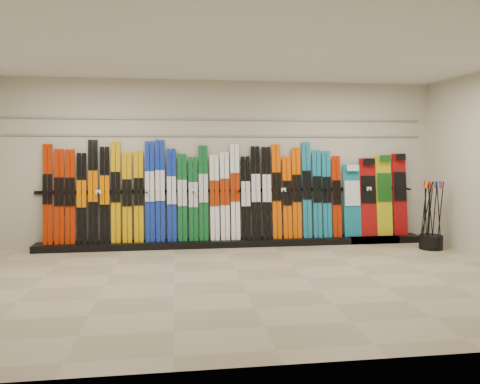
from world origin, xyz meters
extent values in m
plane|color=tan|center=(0.00, 0.00, 0.00)|extent=(8.00, 8.00, 0.00)
plane|color=beige|center=(0.00, 2.50, 1.50)|extent=(8.00, 0.00, 8.00)
plane|color=silver|center=(0.00, 0.00, 3.00)|extent=(8.00, 8.00, 0.00)
cube|color=black|center=(0.22, 2.28, 0.06)|extent=(8.00, 0.40, 0.12)
cube|color=#B32102|center=(-3.04, 2.34, 0.98)|extent=(0.17, 0.24, 1.73)
cube|color=#B32102|center=(-2.85, 2.34, 0.94)|extent=(0.17, 0.23, 1.64)
cube|color=#B32102|center=(-2.67, 2.34, 0.94)|extent=(0.17, 0.23, 1.64)
cube|color=black|center=(-2.48, 2.33, 0.91)|extent=(0.17, 0.22, 1.57)
cube|color=black|center=(-2.29, 2.35, 1.02)|extent=(0.17, 0.25, 1.81)
cube|color=black|center=(-2.09, 2.34, 0.96)|extent=(0.17, 0.24, 1.68)
cube|color=#DD9905|center=(-1.90, 2.35, 1.01)|extent=(0.17, 0.25, 1.77)
cube|color=#DD9905|center=(-1.70, 2.33, 0.91)|extent=(0.17, 0.23, 1.59)
cube|color=#DD9905|center=(-1.50, 2.34, 0.93)|extent=(0.17, 0.23, 1.62)
cube|color=#122BA1|center=(-1.31, 2.35, 1.01)|extent=(0.17, 0.25, 1.78)
cube|color=#122BA1|center=(-1.13, 2.35, 1.02)|extent=(0.17, 0.25, 1.81)
cube|color=#122BA1|center=(-0.93, 2.34, 0.94)|extent=(0.17, 0.23, 1.65)
cube|color=#0F5D26|center=(-0.74, 2.33, 0.90)|extent=(0.17, 0.22, 1.56)
cube|color=#0F5D26|center=(-0.54, 2.33, 0.87)|extent=(0.17, 0.21, 1.50)
cube|color=#0F5D26|center=(-0.36, 2.34, 0.97)|extent=(0.17, 0.24, 1.71)
cube|color=white|center=(-0.16, 2.33, 0.89)|extent=(0.17, 0.22, 1.54)
cube|color=white|center=(0.03, 2.33, 0.91)|extent=(0.17, 0.22, 1.58)
cube|color=white|center=(0.22, 2.34, 0.98)|extent=(0.17, 0.24, 1.73)
cube|color=black|center=(0.41, 2.33, 0.87)|extent=(0.17, 0.21, 1.51)
cube|color=black|center=(0.60, 2.34, 0.97)|extent=(0.17, 0.24, 1.69)
cube|color=black|center=(0.81, 2.34, 0.96)|extent=(0.17, 0.24, 1.68)
cube|color=#EF5400|center=(0.99, 2.34, 0.99)|extent=(0.17, 0.24, 1.73)
cube|color=#EF5400|center=(1.19, 2.33, 0.88)|extent=(0.17, 0.22, 1.51)
cube|color=#EF5400|center=(1.37, 2.34, 0.95)|extent=(0.17, 0.24, 1.67)
cube|color=#177296|center=(1.57, 2.35, 1.01)|extent=(0.17, 0.25, 1.78)
cube|color=#177296|center=(1.76, 2.34, 0.93)|extent=(0.17, 0.23, 1.63)
cube|color=#177296|center=(1.95, 2.34, 0.92)|extent=(0.17, 0.23, 1.61)
cube|color=#B32102|center=(2.14, 2.33, 0.88)|extent=(0.17, 0.22, 1.51)
cube|color=#14728C|center=(2.45, 2.34, 0.80)|extent=(0.33, 0.21, 1.35)
cube|color=#990C0C|center=(2.77, 2.35, 0.85)|extent=(0.31, 0.23, 1.47)
cube|color=gold|center=(3.09, 2.36, 0.88)|extent=(0.31, 0.24, 1.53)
cube|color=#990C0C|center=(3.41, 2.36, 0.90)|extent=(0.27, 0.24, 1.56)
cylinder|color=black|center=(3.60, 1.53, 0.12)|extent=(0.40, 0.40, 0.25)
cylinder|color=black|center=(3.53, 1.51, 0.61)|extent=(0.07, 0.05, 1.18)
cylinder|color=black|center=(3.47, 1.51, 0.61)|extent=(0.14, 0.16, 1.17)
cylinder|color=black|center=(3.56, 1.53, 0.61)|extent=(0.13, 0.06, 1.18)
cylinder|color=black|center=(3.56, 1.53, 0.61)|extent=(0.08, 0.15, 1.17)
cylinder|color=black|center=(3.52, 1.66, 0.61)|extent=(0.16, 0.10, 1.17)
cylinder|color=black|center=(3.56, 1.49, 0.61)|extent=(0.12, 0.11, 1.18)
cylinder|color=black|center=(3.72, 1.51, 0.61)|extent=(0.08, 0.13, 1.18)
cylinder|color=black|center=(3.52, 1.59, 0.61)|extent=(0.08, 0.05, 1.18)
cylinder|color=black|center=(3.71, 1.45, 0.61)|extent=(0.16, 0.11, 1.17)
cylinder|color=black|center=(3.47, 1.54, 0.61)|extent=(0.08, 0.10, 1.18)
cylinder|color=black|center=(3.65, 1.53, 0.61)|extent=(0.04, 0.16, 1.17)
cube|color=gray|center=(0.00, 2.48, 2.00)|extent=(7.60, 0.02, 0.03)
cube|color=gray|center=(0.00, 2.48, 2.30)|extent=(7.60, 0.02, 0.03)
camera|label=1|loc=(-0.85, -6.06, 1.73)|focal=35.00mm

